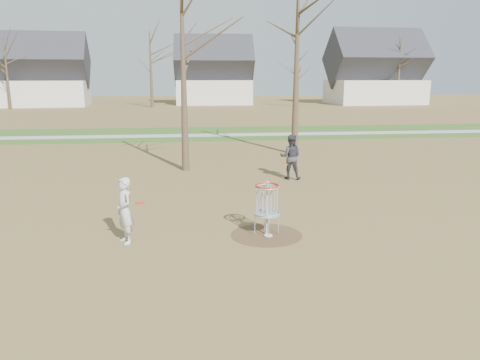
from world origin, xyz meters
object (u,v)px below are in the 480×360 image
Objects in this scene: player_standing at (125,211)px; disc_golf_basket at (267,200)px; disc_grounded at (268,235)px; player_throwing at (291,157)px.

player_standing is 1.18× the size of disc_golf_basket.
disc_golf_basket is (-0.03, 0.09, 0.89)m from disc_grounded.
player_throwing is at bearing 111.73° from player_standing.
player_throwing reaches higher than player_standing.
player_throwing reaches higher than disc_golf_basket.
disc_grounded is 0.90m from disc_golf_basket.
player_standing is 8.46m from player_throwing.
player_throwing is 6.65m from disc_golf_basket.
player_standing is at bearing -179.30° from disc_grounded.
player_standing reaches higher than disc_grounded.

